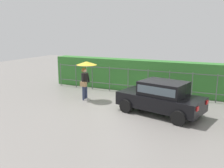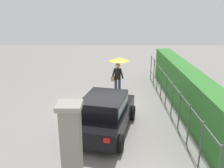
# 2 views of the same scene
# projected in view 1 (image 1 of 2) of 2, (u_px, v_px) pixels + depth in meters

# --- Properties ---
(ground_plane) EXTENTS (40.00, 40.00, 0.00)m
(ground_plane) POSITION_uv_depth(u_px,v_px,m) (119.00, 109.00, 11.60)
(ground_plane) COLOR gray
(car) EXTENTS (3.98, 2.54, 1.48)m
(car) POSITION_uv_depth(u_px,v_px,m) (161.00, 96.00, 10.80)
(car) COLOR black
(car) RESTS_ON ground
(pedestrian) EXTENTS (1.08, 1.08, 2.06)m
(pedestrian) POSITION_uv_depth(u_px,v_px,m) (86.00, 71.00, 12.88)
(pedestrian) COLOR #2D3856
(pedestrian) RESTS_ON ground
(fence_section) EXTENTS (10.92, 0.05, 1.50)m
(fence_section) POSITION_uv_depth(u_px,v_px,m) (138.00, 80.00, 14.20)
(fence_section) COLOR #59605B
(fence_section) RESTS_ON ground
(hedge_row) EXTENTS (11.87, 0.90, 1.90)m
(hedge_row) POSITION_uv_depth(u_px,v_px,m) (142.00, 76.00, 14.92)
(hedge_row) COLOR #387F33
(hedge_row) RESTS_ON ground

